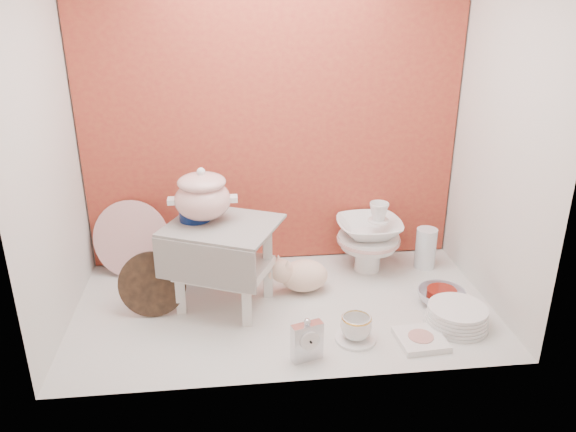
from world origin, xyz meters
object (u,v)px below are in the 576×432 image
(crystal_bowl, at_px, (441,297))
(mantel_clock, at_px, (307,339))
(gold_rim_teacup, at_px, (356,327))
(soup_tureen, at_px, (202,194))
(blue_white_vase, at_px, (185,249))
(porcelain_tower, at_px, (369,237))
(floral_platter, at_px, (131,239))
(dinner_plate_stack, at_px, (457,316))
(step_stool, at_px, (224,265))
(plush_pig, at_px, (304,275))

(crystal_bowl, bearing_deg, mantel_clock, -153.02)
(gold_rim_teacup, bearing_deg, soup_tureen, 146.91)
(soup_tureen, xyz_separation_m, crystal_bowl, (1.02, -0.15, -0.47))
(crystal_bowl, bearing_deg, blue_white_vase, 159.70)
(porcelain_tower, bearing_deg, crystal_bowl, -55.29)
(floral_platter, xyz_separation_m, dinner_plate_stack, (1.38, -0.61, -0.14))
(floral_platter, bearing_deg, step_stool, -37.26)
(floral_platter, height_order, dinner_plate_stack, floral_platter)
(blue_white_vase, distance_m, mantel_clock, 0.89)
(step_stool, xyz_separation_m, plush_pig, (0.36, 0.07, -0.11))
(blue_white_vase, bearing_deg, plush_pig, -23.80)
(mantel_clock, bearing_deg, step_stool, 106.78)
(soup_tureen, xyz_separation_m, porcelain_tower, (0.77, 0.20, -0.32))
(step_stool, distance_m, crystal_bowl, 0.96)
(plush_pig, bearing_deg, step_stool, -154.20)
(soup_tureen, relative_size, mantel_clock, 1.59)
(gold_rim_teacup, relative_size, dinner_plate_stack, 0.47)
(soup_tureen, distance_m, gold_rim_teacup, 0.82)
(dinner_plate_stack, bearing_deg, floral_platter, 155.99)
(mantel_clock, relative_size, dinner_plate_stack, 0.66)
(soup_tureen, bearing_deg, crystal_bowl, -8.51)
(gold_rim_teacup, distance_m, dinner_plate_stack, 0.44)
(floral_platter, relative_size, porcelain_tower, 1.06)
(plush_pig, distance_m, porcelain_tower, 0.39)
(soup_tureen, xyz_separation_m, dinner_plate_stack, (1.02, -0.33, -0.45))
(gold_rim_teacup, height_order, dinner_plate_stack, gold_rim_teacup)
(blue_white_vase, distance_m, dinner_plate_stack, 1.28)
(soup_tureen, bearing_deg, dinner_plate_stack, -17.75)
(dinner_plate_stack, height_order, crystal_bowl, dinner_plate_stack)
(step_stool, distance_m, dinner_plate_stack, 0.99)
(gold_rim_teacup, distance_m, crystal_bowl, 0.49)
(gold_rim_teacup, height_order, porcelain_tower, porcelain_tower)
(blue_white_vase, height_order, gold_rim_teacup, blue_white_vase)
(floral_platter, xyz_separation_m, porcelain_tower, (1.13, -0.09, -0.01))
(plush_pig, bearing_deg, blue_white_vase, 170.77)
(gold_rim_teacup, xyz_separation_m, crystal_bowl, (0.43, 0.23, -0.03))
(dinner_plate_stack, bearing_deg, porcelain_tower, 115.03)
(crystal_bowl, bearing_deg, step_stool, 173.53)
(soup_tureen, distance_m, mantel_clock, 0.74)
(mantel_clock, bearing_deg, gold_rim_teacup, 7.80)
(crystal_bowl, xyz_separation_m, porcelain_tower, (-0.25, 0.35, 0.14))
(blue_white_vase, height_order, porcelain_tower, porcelain_tower)
(floral_platter, bearing_deg, plush_pig, -18.34)
(step_stool, xyz_separation_m, blue_white_vase, (-0.19, 0.31, -0.06))
(step_stool, xyz_separation_m, mantel_clock, (0.30, -0.43, -0.10))
(floral_platter, height_order, gold_rim_teacup, floral_platter)
(blue_white_vase, relative_size, dinner_plate_stack, 0.98)
(floral_platter, distance_m, mantel_clock, 1.07)
(step_stool, height_order, gold_rim_teacup, step_stool)
(porcelain_tower, bearing_deg, soup_tureen, -165.29)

